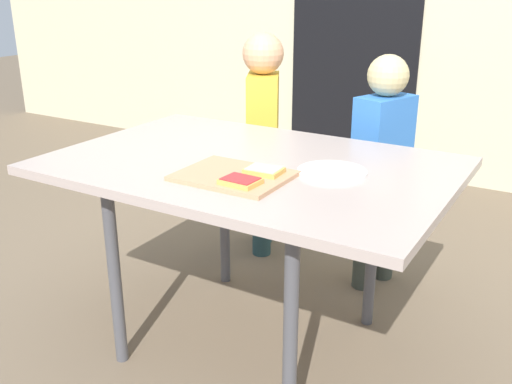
{
  "coord_description": "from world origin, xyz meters",
  "views": [
    {
      "loc": [
        0.96,
        -1.58,
        1.28
      ],
      "look_at": [
        0.02,
        0.0,
        0.6
      ],
      "focal_mm": 40.6,
      "sensor_mm": 36.0,
      "label": 1
    }
  ],
  "objects_px": {
    "cutting_board": "(234,176)",
    "plate_white_right": "(332,172)",
    "child_left": "(263,128)",
    "pizza_slice_near_right": "(240,181)",
    "dining_table": "(250,177)",
    "garden_hose_coil": "(181,150)",
    "child_right": "(382,159)",
    "pizza_slice_far_right": "(264,171)"
  },
  "relations": [
    {
      "from": "cutting_board",
      "to": "garden_hose_coil",
      "type": "bearing_deg",
      "value": 131.58
    },
    {
      "from": "dining_table",
      "to": "plate_white_right",
      "type": "relative_size",
      "value": 6.05
    },
    {
      "from": "pizza_slice_near_right",
      "to": "child_left",
      "type": "relative_size",
      "value": 0.11
    },
    {
      "from": "dining_table",
      "to": "garden_hose_coil",
      "type": "height_order",
      "value": "dining_table"
    },
    {
      "from": "pizza_slice_near_right",
      "to": "pizza_slice_far_right",
      "type": "distance_m",
      "value": 0.12
    },
    {
      "from": "garden_hose_coil",
      "to": "dining_table",
      "type": "bearing_deg",
      "value": -46.61
    },
    {
      "from": "dining_table",
      "to": "garden_hose_coil",
      "type": "bearing_deg",
      "value": 133.39
    },
    {
      "from": "plate_white_right",
      "to": "child_right",
      "type": "bearing_deg",
      "value": 94.51
    },
    {
      "from": "pizza_slice_far_right",
      "to": "child_left",
      "type": "height_order",
      "value": "child_left"
    },
    {
      "from": "pizza_slice_far_right",
      "to": "garden_hose_coil",
      "type": "height_order",
      "value": "pizza_slice_far_right"
    },
    {
      "from": "pizza_slice_far_right",
      "to": "child_right",
      "type": "relative_size",
      "value": 0.11
    },
    {
      "from": "pizza_slice_near_right",
      "to": "child_left",
      "type": "height_order",
      "value": "child_left"
    },
    {
      "from": "plate_white_right",
      "to": "cutting_board",
      "type": "bearing_deg",
      "value": -140.88
    },
    {
      "from": "dining_table",
      "to": "plate_white_right",
      "type": "xyz_separation_m",
      "value": [
        0.29,
        0.02,
        0.06
      ]
    },
    {
      "from": "child_left",
      "to": "child_right",
      "type": "relative_size",
      "value": 1.05
    },
    {
      "from": "pizza_slice_far_right",
      "to": "child_right",
      "type": "distance_m",
      "value": 0.81
    },
    {
      "from": "cutting_board",
      "to": "pizza_slice_near_right",
      "type": "bearing_deg",
      "value": -45.26
    },
    {
      "from": "dining_table",
      "to": "child_left",
      "type": "height_order",
      "value": "child_left"
    },
    {
      "from": "pizza_slice_far_right",
      "to": "plate_white_right",
      "type": "distance_m",
      "value": 0.22
    },
    {
      "from": "child_right",
      "to": "cutting_board",
      "type": "bearing_deg",
      "value": -102.82
    },
    {
      "from": "cutting_board",
      "to": "plate_white_right",
      "type": "height_order",
      "value": "cutting_board"
    },
    {
      "from": "dining_table",
      "to": "garden_hose_coil",
      "type": "xyz_separation_m",
      "value": [
        -1.76,
        1.86,
        -0.62
      ]
    },
    {
      "from": "pizza_slice_near_right",
      "to": "pizza_slice_far_right",
      "type": "height_order",
      "value": "same"
    },
    {
      "from": "cutting_board",
      "to": "child_left",
      "type": "distance_m",
      "value": 0.98
    },
    {
      "from": "plate_white_right",
      "to": "child_left",
      "type": "xyz_separation_m",
      "value": [
        -0.65,
        0.69,
        -0.09
      ]
    },
    {
      "from": "dining_table",
      "to": "plate_white_right",
      "type": "distance_m",
      "value": 0.29
    },
    {
      "from": "pizza_slice_near_right",
      "to": "plate_white_right",
      "type": "xyz_separation_m",
      "value": [
        0.17,
        0.26,
        -0.02
      ]
    },
    {
      "from": "plate_white_right",
      "to": "dining_table",
      "type": "bearing_deg",
      "value": -175.43
    },
    {
      "from": "pizza_slice_near_right",
      "to": "garden_hose_coil",
      "type": "height_order",
      "value": "pizza_slice_near_right"
    },
    {
      "from": "plate_white_right",
      "to": "pizza_slice_far_right",
      "type": "bearing_deg",
      "value": -138.49
    },
    {
      "from": "cutting_board",
      "to": "child_right",
      "type": "distance_m",
      "value": 0.87
    },
    {
      "from": "dining_table",
      "to": "pizza_slice_far_right",
      "type": "height_order",
      "value": "pizza_slice_far_right"
    },
    {
      "from": "cutting_board",
      "to": "pizza_slice_far_right",
      "type": "bearing_deg",
      "value": 33.53
    },
    {
      "from": "plate_white_right",
      "to": "child_left",
      "type": "distance_m",
      "value": 0.95
    },
    {
      "from": "cutting_board",
      "to": "plate_white_right",
      "type": "relative_size",
      "value": 1.51
    },
    {
      "from": "child_right",
      "to": "garden_hose_coil",
      "type": "bearing_deg",
      "value": 149.03
    },
    {
      "from": "pizza_slice_near_right",
      "to": "child_left",
      "type": "bearing_deg",
      "value": 116.51
    },
    {
      "from": "cutting_board",
      "to": "child_left",
      "type": "xyz_separation_m",
      "value": [
        -0.41,
        0.89,
        -0.09
      ]
    },
    {
      "from": "child_left",
      "to": "child_right",
      "type": "xyz_separation_m",
      "value": [
        0.6,
        -0.05,
        -0.05
      ]
    },
    {
      "from": "dining_table",
      "to": "child_left",
      "type": "relative_size",
      "value": 1.25
    },
    {
      "from": "child_right",
      "to": "garden_hose_coil",
      "type": "xyz_separation_m",
      "value": [
        -1.99,
        1.2,
        -0.55
      ]
    },
    {
      "from": "dining_table",
      "to": "cutting_board",
      "type": "height_order",
      "value": "cutting_board"
    }
  ]
}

